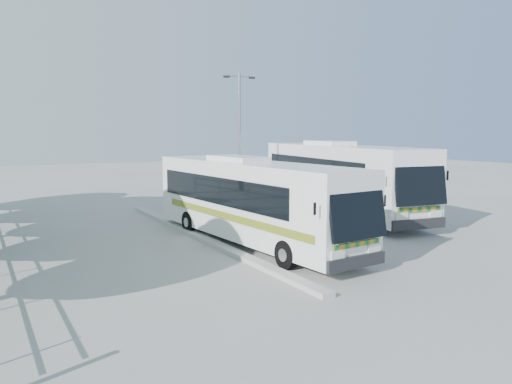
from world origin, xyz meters
TOP-DOWN VIEW (x-y plane):
  - ground at (0.00, 0.00)m, footprint 100.00×100.00m
  - kerb_divider at (-2.30, 2.00)m, footprint 0.40×16.00m
  - coach_main at (-1.00, 0.30)m, footprint 3.02×11.01m
  - coach_adjacent at (6.01, 3.90)m, footprint 4.29×12.57m
  - lamppost at (2.40, 7.59)m, footprint 1.73×0.32m

SIDE VIEW (x-z plane):
  - ground at x=0.00m, z-range 0.00..0.00m
  - kerb_divider at x=-2.30m, z-range 0.00..0.15m
  - coach_main at x=-1.00m, z-range 0.15..3.16m
  - coach_adjacent at x=6.01m, z-range 0.16..3.59m
  - lamppost at x=2.40m, z-range 0.37..7.45m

